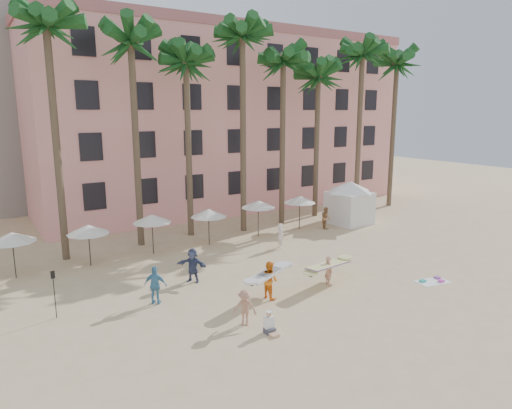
{
  "coord_description": "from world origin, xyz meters",
  "views": [
    {
      "loc": [
        -14.72,
        -14.94,
        9.1
      ],
      "look_at": [
        -1.3,
        6.0,
        4.0
      ],
      "focal_mm": 32.0,
      "sensor_mm": 36.0,
      "label": 1
    }
  ],
  "objects_px": {
    "pink_hotel": "(218,122)",
    "carrier_white": "(269,279)",
    "carrier_yellow": "(329,268)",
    "cabana": "(350,199)"
  },
  "relations": [
    {
      "from": "carrier_yellow",
      "to": "carrier_white",
      "type": "height_order",
      "value": "carrier_white"
    },
    {
      "from": "cabana",
      "to": "pink_hotel",
      "type": "bearing_deg",
      "value": 107.62
    },
    {
      "from": "pink_hotel",
      "to": "carrier_yellow",
      "type": "xyz_separation_m",
      "value": [
        -6.01,
        -23.61,
        -7.08
      ]
    },
    {
      "from": "carrier_yellow",
      "to": "carrier_white",
      "type": "xyz_separation_m",
      "value": [
        -3.66,
        0.23,
        0.08
      ]
    },
    {
      "from": "cabana",
      "to": "carrier_yellow",
      "type": "relative_size",
      "value": 1.41
    },
    {
      "from": "pink_hotel",
      "to": "carrier_white",
      "type": "bearing_deg",
      "value": -112.48
    },
    {
      "from": "carrier_yellow",
      "to": "carrier_white",
      "type": "distance_m",
      "value": 3.67
    },
    {
      "from": "cabana",
      "to": "carrier_yellow",
      "type": "distance_m",
      "value": 14.15
    },
    {
      "from": "cabana",
      "to": "carrier_white",
      "type": "xyz_separation_m",
      "value": [
        -14.2,
        -9.14,
        -1.07
      ]
    },
    {
      "from": "pink_hotel",
      "to": "carrier_yellow",
      "type": "relative_size",
      "value": 10.33
    }
  ]
}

